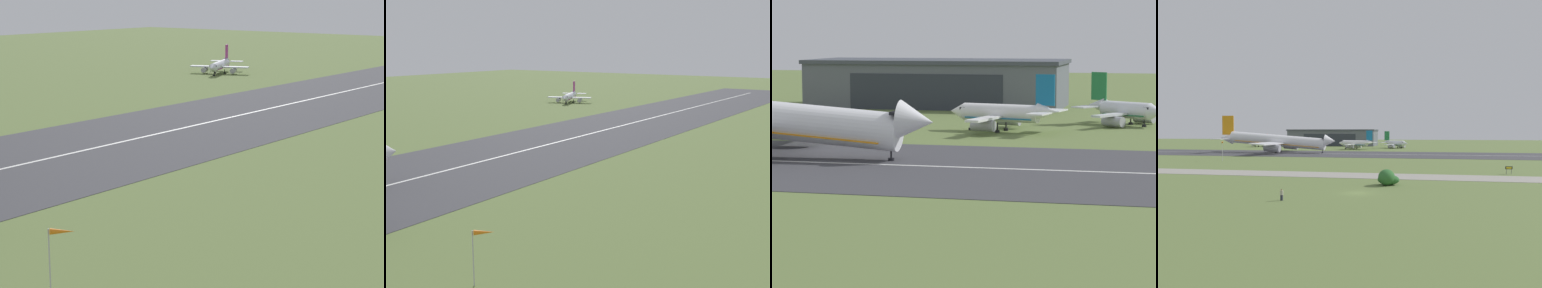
{
  "view_description": "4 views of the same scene",
  "coord_description": "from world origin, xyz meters",
  "views": [
    {
      "loc": [
        -99.09,
        5.83,
        27.67
      ],
      "look_at": [
        -3.95,
        80.49,
        2.89
      ],
      "focal_mm": 70.0,
      "sensor_mm": 36.0,
      "label": 1
    },
    {
      "loc": [
        -95.75,
        15.99,
        26.37
      ],
      "look_at": [
        -10.91,
        72.45,
        7.4
      ],
      "focal_mm": 50.0,
      "sensor_mm": 36.0,
      "label": 2
    },
    {
      "loc": [
        2.82,
        -12.78,
        17.16
      ],
      "look_at": [
        -20.41,
        87.51,
        4.72
      ],
      "focal_mm": 85.0,
      "sensor_mm": 36.0,
      "label": 3
    },
    {
      "loc": [
        10.28,
        -57.75,
        9.69
      ],
      "look_at": [
        -19.2,
        90.95,
        4.69
      ],
      "focal_mm": 35.0,
      "sensor_mm": 36.0,
      "label": 4
    }
  ],
  "objects": [
    {
      "name": "runway_strip",
      "position": [
        0.0,
        100.59,
        0.03
      ],
      "size": [
        454.6,
        44.66,
        0.06
      ],
      "primitive_type": "cube",
      "color": "#3D3D42",
      "rests_on": "ground_plane"
    },
    {
      "name": "airplane_parked_centre",
      "position": [
        107.88,
        156.08,
        2.77
      ],
      "size": [
        24.77,
        19.97,
        9.15
      ],
      "color": "silver",
      "rests_on": "ground_plane"
    },
    {
      "name": "runway_centreline",
      "position": [
        0.0,
        100.59,
        0.07
      ],
      "size": [
        409.14,
        0.7,
        0.01
      ],
      "primitive_type": "cube",
      "color": "silver",
      "rests_on": "runway_strip"
    },
    {
      "name": "windsock_pole",
      "position": [
        -55.22,
        55.51,
        5.77
      ],
      "size": [
        1.89,
        2.12,
        6.47
      ],
      "color": "#B7B7BC",
      "rests_on": "ground_plane"
    },
    {
      "name": "ground_plane",
      "position": [
        0.0,
        50.3,
        0.0
      ],
      "size": [
        694.6,
        694.6,
        0.0
      ],
      "primitive_type": "plane",
      "color": "olive"
    }
  ]
}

